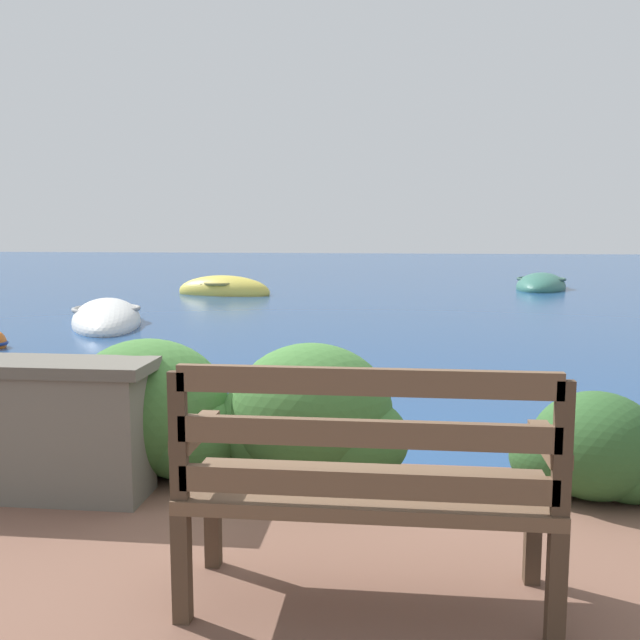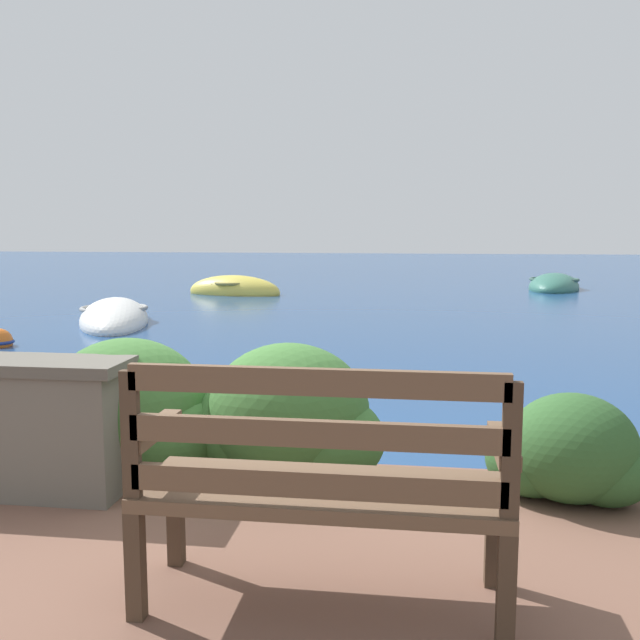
{
  "view_description": "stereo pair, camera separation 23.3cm",
  "coord_description": "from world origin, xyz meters",
  "px_view_note": "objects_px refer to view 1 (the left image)",
  "views": [
    {
      "loc": [
        0.83,
        -4.08,
        1.6
      ],
      "look_at": [
        -0.09,
        4.18,
        0.52
      ],
      "focal_mm": 40.0,
      "sensor_mm": 36.0,
      "label": 1
    },
    {
      "loc": [
        1.06,
        -4.05,
        1.6
      ],
      "look_at": [
        -0.09,
        4.18,
        0.52
      ],
      "focal_mm": 40.0,
      "sensor_mm": 36.0,
      "label": 2
    }
  ],
  "objects_px": {
    "park_bench": "(366,481)",
    "rowboat_far": "(541,286)",
    "rowboat_mid": "(224,292)",
    "rowboat_nearest": "(107,320)"
  },
  "relations": [
    {
      "from": "rowboat_mid",
      "to": "rowboat_far",
      "type": "bearing_deg",
      "value": -150.61
    },
    {
      "from": "park_bench",
      "to": "rowboat_mid",
      "type": "bearing_deg",
      "value": 112.57
    },
    {
      "from": "park_bench",
      "to": "rowboat_mid",
      "type": "height_order",
      "value": "park_bench"
    },
    {
      "from": "rowboat_nearest",
      "to": "rowboat_mid",
      "type": "xyz_separation_m",
      "value": [
        0.7,
        5.28,
        0.01
      ]
    },
    {
      "from": "park_bench",
      "to": "rowboat_far",
      "type": "distance_m",
      "value": 17.12
    },
    {
      "from": "rowboat_far",
      "to": "rowboat_mid",
      "type": "bearing_deg",
      "value": -58.25
    },
    {
      "from": "park_bench",
      "to": "rowboat_nearest",
      "type": "distance_m",
      "value": 10.15
    },
    {
      "from": "rowboat_mid",
      "to": "rowboat_nearest",
      "type": "bearing_deg",
      "value": 94.51
    },
    {
      "from": "rowboat_nearest",
      "to": "rowboat_mid",
      "type": "distance_m",
      "value": 5.33
    },
    {
      "from": "park_bench",
      "to": "rowboat_far",
      "type": "height_order",
      "value": "park_bench"
    }
  ]
}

